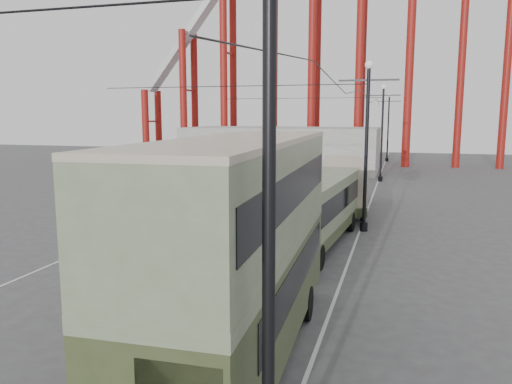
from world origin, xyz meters
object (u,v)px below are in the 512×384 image
(double_decker_bus, at_px, (242,240))
(single_decker_cream, at_px, (343,183))
(single_decker_green, at_px, (314,208))
(pedestrian, at_px, (229,226))
(lamp_post_near, at_px, (270,12))

(double_decker_bus, relative_size, single_decker_cream, 1.01)
(double_decker_bus, xyz_separation_m, single_decker_green, (-0.20, 12.43, -1.42))
(single_decker_cream, height_order, pedestrian, single_decker_cream)
(lamp_post_near, height_order, single_decker_cream, lamp_post_near)
(double_decker_bus, distance_m, single_decker_green, 12.51)
(lamp_post_near, bearing_deg, double_decker_bus, 112.21)
(pedestrian, bearing_deg, single_decker_green, -168.73)
(lamp_post_near, distance_m, pedestrian, 18.67)
(lamp_post_near, distance_m, single_decker_green, 18.41)
(double_decker_bus, height_order, single_decker_green, double_decker_bus)
(lamp_post_near, bearing_deg, single_decker_cream, 93.98)
(lamp_post_near, relative_size, single_decker_green, 0.90)
(double_decker_bus, distance_m, single_decker_cream, 22.23)
(double_decker_bus, xyz_separation_m, single_decker_cream, (0.10, 22.18, -1.43))
(single_decker_cream, bearing_deg, pedestrian, -119.29)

